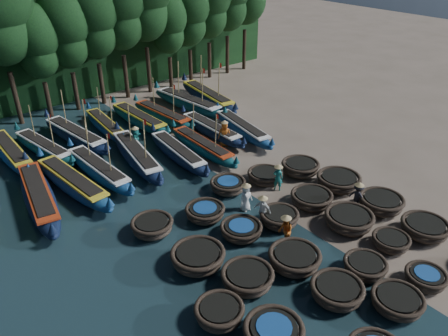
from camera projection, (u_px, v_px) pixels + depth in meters
ground at (265, 204)px, 24.09m from camera, size 120.00×120.00×0.00m
foliage_wall at (77, 37)px, 37.48m from camera, size 40.00×3.00×10.00m
coracle_2 at (397, 301)px, 17.36m from camera, size 2.12×2.12×0.69m
coracle_3 at (426, 278)px, 18.52m from camera, size 2.12×2.12×0.67m
coracle_5 at (274, 333)px, 15.91m from camera, size 2.29×2.29×0.84m
coracle_6 at (337, 291)px, 17.77m from camera, size 2.23×2.23×0.79m
coracle_7 at (365, 267)px, 19.10m from camera, size 2.31×2.31×0.72m
coracle_8 at (391, 241)px, 20.68m from camera, size 2.22×2.22×0.64m
coracle_9 at (425, 228)px, 21.47m from camera, size 2.91×2.91×0.78m
coracle_10 at (219, 313)px, 16.80m from camera, size 2.00×2.00×0.77m
coracle_11 at (247, 278)px, 18.44m from camera, size 2.33×2.33×0.78m
coracle_12 at (295, 259)px, 19.43m from camera, size 2.40×2.40×0.84m
coracle_13 at (349, 220)px, 22.01m from camera, size 2.51×2.51×0.84m
coracle_14 at (381, 203)px, 23.35m from camera, size 2.87×2.87×0.83m
coracle_15 at (198, 257)px, 19.54m from camera, size 2.50×2.50×0.83m
coracle_16 at (241, 230)px, 21.41m from camera, size 2.48×2.48×0.69m
coracle_17 at (279, 218)px, 22.15m from camera, size 2.46×2.46×0.82m
coracle_18 at (311, 198)px, 23.79m from camera, size 2.86×2.86×0.76m
coracle_19 at (339, 181)px, 25.31m from camera, size 2.85×2.85×0.85m
coracle_20 at (152, 226)px, 21.58m from camera, size 2.53×2.53×0.79m
coracle_21 at (205, 212)px, 22.71m from camera, size 2.15×2.15×0.71m
coracle_22 at (228, 185)px, 24.98m from camera, size 2.08×2.08×0.75m
coracle_23 at (265, 176)px, 25.98m from camera, size 2.13×2.13×0.70m
coracle_24 at (300, 167)px, 26.78m from camera, size 2.74×2.74×0.80m
long_boat_1 at (39, 196)px, 23.71m from camera, size 2.92×8.65×1.54m
long_boat_2 at (73, 182)px, 25.01m from camera, size 2.30×8.37×1.48m
long_boat_3 at (99, 169)px, 26.41m from camera, size 1.80×7.90×3.36m
long_boat_4 at (137, 156)px, 27.90m from camera, size 2.86×8.33×3.59m
long_boat_5 at (178, 152)px, 28.41m from camera, size 2.02×7.57×1.34m
long_boat_6 at (202, 146)px, 29.20m from camera, size 1.49×7.57×3.22m
long_boat_7 at (211, 129)px, 31.60m from camera, size 1.45×7.65×1.35m
long_boat_8 at (242, 128)px, 31.72m from camera, size 2.61×7.71×1.37m
long_boat_10 at (11, 152)px, 28.38m from camera, size 1.46×8.09×1.42m
long_boat_11 at (44, 147)px, 29.05m from camera, size 2.48×7.48×3.21m
long_boat_12 at (76, 135)px, 30.60m from camera, size 2.52×8.35×3.57m
long_boat_13 at (105, 125)px, 32.29m from camera, size 1.85×7.29×3.11m
long_boat_14 at (139, 119)px, 33.21m from camera, size 1.70×8.05×1.42m
long_boat_15 at (162, 115)px, 33.94m from camera, size 1.91×7.62×3.25m
long_boat_16 at (189, 103)px, 36.03m from camera, size 2.46×8.87×3.79m
long_boat_17 at (208, 96)px, 37.29m from camera, size 2.71×9.01×3.86m
fisherman_0 at (246, 196)px, 23.19m from camera, size 0.77×0.52×1.78m
fisherman_1 at (278, 176)px, 24.96m from camera, size 0.63×0.69×1.77m
fisherman_2 at (285, 230)px, 20.60m from camera, size 0.96×1.01×1.84m
fisherman_3 at (358, 195)px, 23.37m from camera, size 0.66×1.03×1.71m
fisherman_4 at (262, 210)px, 22.08m from camera, size 0.68×1.03×1.82m
fisherman_5 at (136, 138)px, 29.44m from camera, size 1.30×1.52×1.85m
fisherman_6 at (224, 133)px, 29.95m from camera, size 1.04×1.02×2.01m
tree_5 at (36, 41)px, 32.16m from camera, size 3.68×3.68×8.68m
tree_6 at (65, 27)px, 33.10m from camera, size 4.09×4.09×9.65m
tree_7 at (92, 15)px, 34.04m from camera, size 4.51×4.51×10.63m
tree_8 at (118, 2)px, 34.99m from camera, size 4.92×4.92×11.60m
tree_10 at (168, 21)px, 38.52m from camera, size 3.68×3.68×8.68m
tree_11 at (188, 11)px, 39.47m from camera, size 4.09×4.09×9.65m
tree_12 at (208, 0)px, 40.41m from camera, size 4.51×4.51×10.63m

